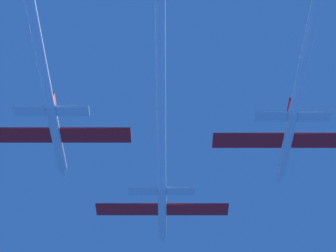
% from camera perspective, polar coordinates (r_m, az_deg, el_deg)
% --- Properties ---
extents(jet_lead, '(18.28, 64.59, 3.03)m').
position_cam_1_polar(jet_lead, '(70.47, -0.71, 1.25)').
color(jet_lead, white).
extents(jet_left_wing, '(18.28, 61.96, 3.03)m').
position_cam_1_polar(jet_left_wing, '(63.63, -12.61, 10.08)').
color(jet_left_wing, white).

